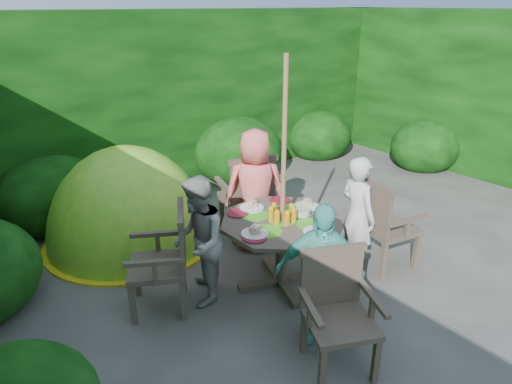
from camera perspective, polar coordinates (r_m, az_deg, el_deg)
ground at (r=4.82m, az=16.00°, el=-10.74°), size 60.00×60.00×0.00m
hedge_enclosure at (r=5.11m, az=5.48°, el=7.42°), size 9.00×9.00×2.50m
patio_table at (r=4.33m, az=3.32°, el=-4.80°), size 1.53×1.53×0.84m
parasol_pole at (r=4.12m, az=3.43°, el=1.53°), size 0.06×0.06×2.20m
garden_chair_right at (r=4.84m, az=15.52°, el=-3.72°), size 0.60×0.65×0.94m
garden_chair_left at (r=4.13m, az=-11.18°, el=-8.18°), size 0.70×0.72×0.93m
garden_chair_back at (r=5.29m, az=-1.01°, el=-0.28°), size 0.70×0.65×0.98m
garden_chair_front at (r=3.55m, az=10.09°, el=-14.19°), size 0.68×0.65×0.88m
child_right at (r=4.64m, az=12.52°, el=-2.95°), size 0.36×0.49×1.23m
child_left at (r=4.12m, az=-7.19°, el=-6.18°), size 0.70×0.74×1.21m
child_back at (r=4.97m, az=-0.08°, el=0.20°), size 0.80×0.73×1.37m
child_front at (r=3.69m, az=7.90°, el=-10.02°), size 0.73×0.67×1.20m
dome_tent at (r=5.58m, az=-15.17°, el=-5.78°), size 2.33×2.33×2.25m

